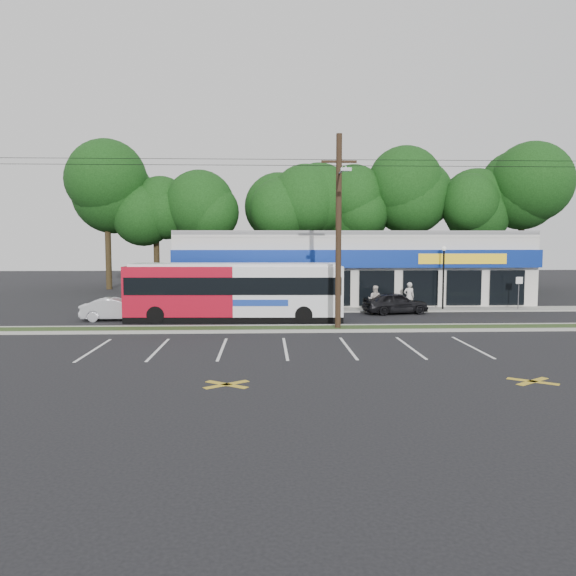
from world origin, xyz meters
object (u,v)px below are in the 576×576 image
(utility_pole, at_px, (335,225))
(pedestrian_a, at_px, (409,297))
(sign_post, at_px, (519,287))
(car_silver, at_px, (116,309))
(car_dark, at_px, (395,303))
(lamp_post, at_px, (444,270))
(metrobus, at_px, (235,290))
(pedestrian_b, at_px, (375,300))

(utility_pole, bearing_deg, pedestrian_a, 52.46)
(sign_post, bearing_deg, car_silver, -171.72)
(car_dark, relative_size, car_silver, 1.03)
(sign_post, relative_size, car_silver, 0.56)
(lamp_post, bearing_deg, metrobus, -162.34)
(sign_post, distance_m, car_dark, 8.70)
(lamp_post, xyz_separation_m, pedestrian_b, (-4.83, -1.41, -1.78))
(lamp_post, distance_m, metrobus, 14.21)
(lamp_post, relative_size, sign_post, 1.91)
(car_dark, xyz_separation_m, pedestrian_b, (-1.29, 0.21, 0.20))
(car_silver, relative_size, pedestrian_a, 2.08)
(metrobus, bearing_deg, lamp_post, 19.60)
(sign_post, xyz_separation_m, pedestrian_a, (-7.35, -0.07, -0.60))
(car_silver, bearing_deg, pedestrian_a, -82.62)
(pedestrian_b, bearing_deg, pedestrian_a, -130.58)
(sign_post, height_order, pedestrian_b, sign_post)
(pedestrian_a, relative_size, pedestrian_b, 1.07)
(sign_post, distance_m, pedestrian_b, 9.92)
(metrobus, relative_size, pedestrian_a, 6.52)
(metrobus, height_order, pedestrian_a, metrobus)
(car_dark, bearing_deg, sign_post, -92.04)
(utility_pole, bearing_deg, sign_post, 30.15)
(pedestrian_a, bearing_deg, car_dark, 48.82)
(pedestrian_b, bearing_deg, car_dark, -163.93)
(sign_post, bearing_deg, metrobus, -167.58)
(car_silver, distance_m, pedestrian_a, 18.39)
(car_dark, bearing_deg, pedestrian_b, 69.44)
(car_silver, xyz_separation_m, pedestrian_b, (15.55, 2.51, 0.24))
(car_dark, distance_m, pedestrian_b, 1.32)
(car_silver, bearing_deg, lamp_post, -83.08)
(car_dark, height_order, pedestrian_b, pedestrian_b)
(utility_pole, xyz_separation_m, car_dark, (4.63, 6.25, -4.72))
(lamp_post, xyz_separation_m, car_silver, (-20.38, -3.92, -2.02))
(metrobus, bearing_deg, car_dark, 17.00)
(car_silver, bearing_deg, car_dark, -86.19)
(car_silver, height_order, pedestrian_b, pedestrian_b)
(lamp_post, bearing_deg, pedestrian_b, -163.73)
(metrobus, distance_m, pedestrian_b, 9.19)
(pedestrian_a, bearing_deg, car_silver, 12.31)
(sign_post, bearing_deg, pedestrian_a, -179.42)
(metrobus, xyz_separation_m, car_dark, (9.97, 2.68, -1.06))
(lamp_post, bearing_deg, utility_pole, -136.05)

